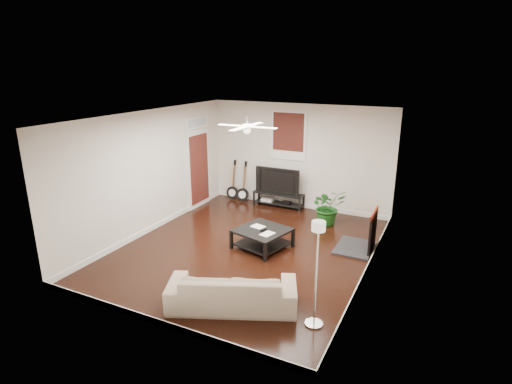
% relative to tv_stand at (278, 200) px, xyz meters
% --- Properties ---
extents(room, '(5.01, 6.01, 2.81)m').
position_rel_tv_stand_xyz_m(room, '(0.47, -2.78, 1.20)').
color(room, black).
rests_on(room, ground).
extents(brick_accent, '(0.02, 2.20, 2.80)m').
position_rel_tv_stand_xyz_m(brick_accent, '(2.96, -1.78, 1.20)').
color(brick_accent, '#9C4132').
rests_on(brick_accent, floor).
extents(fireplace, '(0.80, 1.10, 0.92)m').
position_rel_tv_stand_xyz_m(fireplace, '(2.67, -1.78, 0.26)').
color(fireplace, black).
rests_on(fireplace, floor).
extents(window_back, '(1.00, 0.06, 1.30)m').
position_rel_tv_stand_xyz_m(window_back, '(0.17, 0.19, 1.75)').
color(window_back, '#33130E').
rests_on(window_back, wall_back).
extents(door_left, '(0.08, 1.00, 2.50)m').
position_rel_tv_stand_xyz_m(door_left, '(-1.99, -0.88, 1.05)').
color(door_left, white).
rests_on(door_left, wall_left).
extents(tv_stand, '(1.39, 0.37, 0.39)m').
position_rel_tv_stand_xyz_m(tv_stand, '(0.00, 0.00, 0.00)').
color(tv_stand, black).
rests_on(tv_stand, floor).
extents(tv, '(1.25, 0.16, 0.72)m').
position_rel_tv_stand_xyz_m(tv, '(0.00, 0.02, 0.56)').
color(tv, black).
rests_on(tv, tv_stand).
extents(coffee_table, '(1.21, 1.21, 0.42)m').
position_rel_tv_stand_xyz_m(coffee_table, '(0.73, -2.60, 0.01)').
color(coffee_table, black).
rests_on(coffee_table, floor).
extents(sofa, '(2.21, 1.55, 0.60)m').
position_rel_tv_stand_xyz_m(sofa, '(1.24, -4.82, 0.10)').
color(sofa, tan).
rests_on(sofa, floor).
extents(floor_lamp, '(0.36, 0.36, 1.68)m').
position_rel_tv_stand_xyz_m(floor_lamp, '(2.59, -4.72, 0.64)').
color(floor_lamp, white).
rests_on(floor_lamp, floor).
extents(potted_plant, '(1.08, 1.06, 0.91)m').
position_rel_tv_stand_xyz_m(potted_plant, '(1.60, -0.68, 0.26)').
color(potted_plant, '#18551A').
rests_on(potted_plant, floor).
extents(guitar_left, '(0.38, 0.28, 1.16)m').
position_rel_tv_stand_xyz_m(guitar_left, '(-1.43, -0.03, 0.39)').
color(guitar_left, black).
rests_on(guitar_left, floor).
extents(guitar_right, '(0.40, 0.32, 1.16)m').
position_rel_tv_stand_xyz_m(guitar_right, '(-1.08, -0.06, 0.39)').
color(guitar_right, black).
rests_on(guitar_right, floor).
extents(ceiling_fan, '(1.24, 1.24, 0.32)m').
position_rel_tv_stand_xyz_m(ceiling_fan, '(0.47, -2.78, 2.40)').
color(ceiling_fan, white).
rests_on(ceiling_fan, ceiling).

